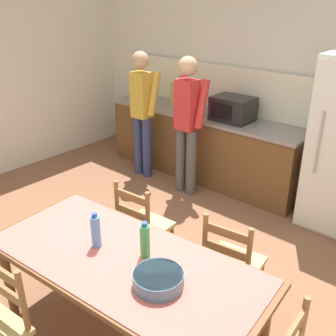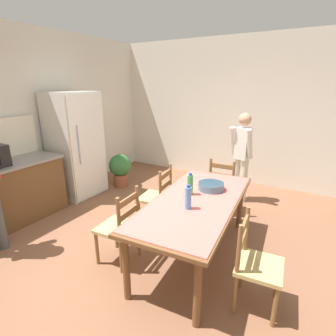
{
  "view_description": "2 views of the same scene",
  "coord_description": "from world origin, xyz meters",
  "px_view_note": "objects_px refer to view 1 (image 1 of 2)",
  "views": [
    {
      "loc": [
        2.0,
        -1.95,
        2.42
      ],
      "look_at": [
        0.19,
        0.13,
        1.17
      ],
      "focal_mm": 42.0,
      "sensor_mm": 36.0,
      "label": 1
    },
    {
      "loc": [
        -2.18,
        -1.6,
        2.02
      ],
      "look_at": [
        0.31,
        -0.14,
        1.08
      ],
      "focal_mm": 28.0,
      "sensor_mm": 36.0,
      "label": 2
    }
  ],
  "objects_px": {
    "paper_bag": "(181,96)",
    "bottle_near_centre": "(96,231)",
    "person_at_sink": "(142,109)",
    "serving_bowl": "(158,278)",
    "person_at_counter": "(187,120)",
    "dining_table": "(124,267)",
    "microwave": "(233,109)",
    "chair_side_far_left": "(143,227)",
    "chair_side_far_right": "(232,264)",
    "bottle_off_centre": "(145,241)"
  },
  "relations": [
    {
      "from": "paper_bag",
      "to": "bottle_near_centre",
      "type": "height_order",
      "value": "paper_bag"
    },
    {
      "from": "bottle_near_centre",
      "to": "person_at_sink",
      "type": "relative_size",
      "value": 0.16
    },
    {
      "from": "bottle_near_centre",
      "to": "serving_bowl",
      "type": "xyz_separation_m",
      "value": [
        0.61,
        -0.02,
        -0.07
      ]
    },
    {
      "from": "person_at_counter",
      "to": "dining_table",
      "type": "bearing_deg",
      "value": -151.57
    },
    {
      "from": "microwave",
      "to": "chair_side_far_left",
      "type": "height_order",
      "value": "microwave"
    },
    {
      "from": "serving_bowl",
      "to": "chair_side_far_left",
      "type": "relative_size",
      "value": 0.35
    },
    {
      "from": "paper_bag",
      "to": "person_at_sink",
      "type": "height_order",
      "value": "person_at_sink"
    },
    {
      "from": "chair_side_far_right",
      "to": "microwave",
      "type": "bearing_deg",
      "value": -64.15
    },
    {
      "from": "bottle_off_centre",
      "to": "chair_side_far_right",
      "type": "xyz_separation_m",
      "value": [
        0.3,
        0.66,
        -0.43
      ]
    },
    {
      "from": "chair_side_far_right",
      "to": "person_at_counter",
      "type": "relative_size",
      "value": 0.52
    },
    {
      "from": "chair_side_far_right",
      "to": "bottle_near_centre",
      "type": "bearing_deg",
      "value": 43.8
    },
    {
      "from": "dining_table",
      "to": "person_at_sink",
      "type": "height_order",
      "value": "person_at_sink"
    },
    {
      "from": "dining_table",
      "to": "serving_bowl",
      "type": "bearing_deg",
      "value": -6.08
    },
    {
      "from": "paper_bag",
      "to": "person_at_counter",
      "type": "height_order",
      "value": "person_at_counter"
    },
    {
      "from": "serving_bowl",
      "to": "person_at_sink",
      "type": "height_order",
      "value": "person_at_sink"
    },
    {
      "from": "paper_bag",
      "to": "person_at_sink",
      "type": "distance_m",
      "value": 0.57
    },
    {
      "from": "bottle_off_centre",
      "to": "person_at_sink",
      "type": "bearing_deg",
      "value": 134.78
    },
    {
      "from": "paper_bag",
      "to": "serving_bowl",
      "type": "bearing_deg",
      "value": -52.88
    },
    {
      "from": "bottle_off_centre",
      "to": "bottle_near_centre",
      "type": "bearing_deg",
      "value": -157.38
    },
    {
      "from": "dining_table",
      "to": "bottle_near_centre",
      "type": "xyz_separation_m",
      "value": [
        -0.25,
        -0.02,
        0.2
      ]
    },
    {
      "from": "bottle_near_centre",
      "to": "bottle_off_centre",
      "type": "height_order",
      "value": "same"
    },
    {
      "from": "person_at_counter",
      "to": "chair_side_far_right",
      "type": "bearing_deg",
      "value": -131.62
    },
    {
      "from": "dining_table",
      "to": "chair_side_far_right",
      "type": "distance_m",
      "value": 0.91
    },
    {
      "from": "bottle_near_centre",
      "to": "serving_bowl",
      "type": "bearing_deg",
      "value": -1.59
    },
    {
      "from": "serving_bowl",
      "to": "chair_side_far_left",
      "type": "xyz_separation_m",
      "value": [
        -0.88,
        0.75,
        -0.36
      ]
    },
    {
      "from": "chair_side_far_right",
      "to": "serving_bowl",
      "type": "bearing_deg",
      "value": 80.17
    },
    {
      "from": "bottle_off_centre",
      "to": "dining_table",
      "type": "bearing_deg",
      "value": -126.85
    },
    {
      "from": "microwave",
      "to": "person_at_sink",
      "type": "distance_m",
      "value": 1.22
    },
    {
      "from": "bottle_near_centre",
      "to": "serving_bowl",
      "type": "distance_m",
      "value": 0.62
    },
    {
      "from": "person_at_sink",
      "to": "person_at_counter",
      "type": "relative_size",
      "value": 0.99
    },
    {
      "from": "chair_side_far_left",
      "to": "person_at_sink",
      "type": "bearing_deg",
      "value": -49.86
    },
    {
      "from": "microwave",
      "to": "paper_bag",
      "type": "xyz_separation_m",
      "value": [
        -0.84,
        -0.01,
        0.03
      ]
    },
    {
      "from": "chair_side_far_left",
      "to": "paper_bag",
      "type": "bearing_deg",
      "value": -63.15
    },
    {
      "from": "paper_bag",
      "to": "serving_bowl",
      "type": "height_order",
      "value": "paper_bag"
    },
    {
      "from": "paper_bag",
      "to": "bottle_off_centre",
      "type": "relative_size",
      "value": 1.33
    },
    {
      "from": "microwave",
      "to": "chair_side_far_right",
      "type": "height_order",
      "value": "microwave"
    },
    {
      "from": "dining_table",
      "to": "bottle_off_centre",
      "type": "xyz_separation_m",
      "value": [
        0.09,
        0.12,
        0.2
      ]
    },
    {
      "from": "person_at_sink",
      "to": "person_at_counter",
      "type": "bearing_deg",
      "value": -91.44
    },
    {
      "from": "paper_bag",
      "to": "bottle_off_centre",
      "type": "bearing_deg",
      "value": -55.01
    },
    {
      "from": "serving_bowl",
      "to": "microwave",
      "type": "bearing_deg",
      "value": 114.1
    },
    {
      "from": "microwave",
      "to": "person_at_sink",
      "type": "height_order",
      "value": "person_at_sink"
    },
    {
      "from": "dining_table",
      "to": "person_at_counter",
      "type": "relative_size",
      "value": 1.2
    },
    {
      "from": "microwave",
      "to": "person_at_counter",
      "type": "distance_m",
      "value": 0.61
    },
    {
      "from": "microwave",
      "to": "person_at_counter",
      "type": "height_order",
      "value": "person_at_counter"
    },
    {
      "from": "chair_side_far_left",
      "to": "chair_side_far_right",
      "type": "bearing_deg",
      "value": -179.25
    },
    {
      "from": "chair_side_far_right",
      "to": "person_at_counter",
      "type": "distance_m",
      "value": 2.18
    },
    {
      "from": "paper_bag",
      "to": "person_at_sink",
      "type": "bearing_deg",
      "value": -118.43
    },
    {
      "from": "dining_table",
      "to": "person_at_counter",
      "type": "bearing_deg",
      "value": 118.43
    },
    {
      "from": "bottle_near_centre",
      "to": "person_at_sink",
      "type": "distance_m",
      "value": 2.82
    },
    {
      "from": "microwave",
      "to": "person_at_sink",
      "type": "relative_size",
      "value": 0.29
    }
  ]
}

